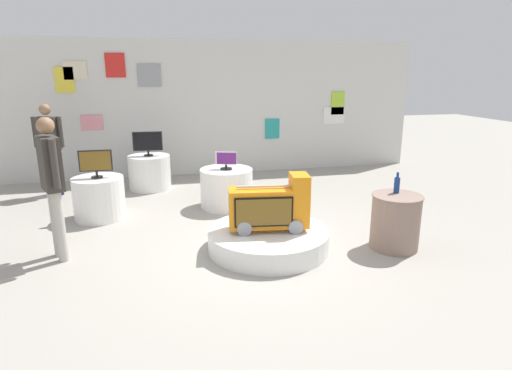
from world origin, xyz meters
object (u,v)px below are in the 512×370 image
Objects in this scene: tv_on_center_rear at (226,160)px; tv_on_right_rear at (148,142)px; display_pedestal_right_rear at (150,172)px; side_table_round at (395,221)px; tv_on_left_rear at (96,162)px; bottle_on_side_table at (397,185)px; shopper_browsing_rear at (52,178)px; main_display_pedestal at (268,239)px; novelty_firetruck_tv at (270,208)px; shopper_browsing_near_truck at (49,143)px; display_pedestal_left_rear at (99,198)px; display_pedestal_center_rear at (227,188)px.

tv_on_right_rear is at bearing 130.47° from tv_on_center_rear.
side_table_round reaches higher than display_pedestal_right_rear.
tv_on_left_rear is 0.68× the size of side_table_round.
tv_on_right_rear reaches higher than tv_on_left_rear.
shopper_browsing_rear is (-4.26, 0.58, 0.20)m from bottle_on_side_table.
shopper_browsing_rear is at bearing -109.17° from tv_on_right_rear.
novelty_firetruck_tv is (0.02, -0.01, 0.44)m from main_display_pedestal.
bottle_on_side_table is (3.18, -3.67, -0.09)m from tv_on_right_rear.
shopper_browsing_near_truck is at bearing 134.14° from novelty_firetruck_tv.
display_pedestal_right_rear is at bearing 64.89° from tv_on_left_rear.
shopper_browsing_rear is (0.68, -3.05, 0.04)m from shopper_browsing_near_truck.
novelty_firetruck_tv is at bearing 168.37° from side_table_round.
novelty_firetruck_tv is at bearing -7.55° from shopper_browsing_rear.
main_display_pedestal is 5.72× the size of bottle_on_side_table.
display_pedestal_right_rear reaches higher than main_display_pedestal.
display_pedestal_left_rear is at bearing -115.24° from tv_on_right_rear.
tv_on_left_rear is at bearing -115.17° from tv_on_right_rear.
display_pedestal_right_rear is 1.12× the size of side_table_round.
bottle_on_side_table is at bearing -8.25° from main_display_pedestal.
tv_on_center_rear is (2.06, 0.12, 0.49)m from display_pedestal_left_rear.
display_pedestal_right_rear is (0.77, 1.63, 0.00)m from display_pedestal_left_rear.
side_table_round is (3.91, -2.14, 0.04)m from display_pedestal_left_rear.
novelty_firetruck_tv is 3.82× the size of bottle_on_side_table.
side_table_round is (3.91, -2.14, -0.54)m from tv_on_left_rear.
tv_on_left_rear reaches higher than tv_on_center_rear.
side_table_round is at bearing -50.22° from display_pedestal_right_rear.
tv_on_right_rear is at bearing 130.52° from display_pedestal_center_rear.
display_pedestal_right_rear is at bearing 130.44° from display_pedestal_center_rear.
shopper_browsing_rear is at bearing -146.13° from display_pedestal_center_rear.
tv_on_right_rear is 0.78× the size of side_table_round.
tv_on_right_rear is 0.32× the size of shopper_browsing_rear.
tv_on_right_rear is at bearing 70.83° from shopper_browsing_rear.
shopper_browsing_near_truck reaches higher than tv_on_left_rear.
shopper_browsing_near_truck is at bearing 143.72° from bottle_on_side_table.
shopper_browsing_rear is (-2.37, -1.58, 0.22)m from tv_on_center_rear.
display_pedestal_right_rear is 4.89m from bottle_on_side_table.
bottle_on_side_table is at bearing 69.42° from side_table_round.
display_pedestal_center_rear is at bearing 131.17° from bottle_on_side_table.
side_table_round is at bearing -50.19° from tv_on_right_rear.
shopper_browsing_rear reaches higher than display_pedestal_left_rear.
shopper_browsing_rear is (-2.61, 0.35, 0.46)m from novelty_firetruck_tv.
tv_on_center_rear is at bearing 97.26° from novelty_firetruck_tv.
bottle_on_side_table is at bearing -27.36° from display_pedestal_left_rear.
shopper_browsing_near_truck reaches higher than bottle_on_side_table.
display_pedestal_right_rear is (-1.52, 3.44, 0.20)m from main_display_pedestal.
shopper_browsing_rear is at bearing -109.14° from display_pedestal_right_rear.
tv_on_center_rear is at bearing 3.27° from display_pedestal_left_rear.
shopper_browsing_near_truck is (-4.94, 3.62, 0.16)m from bottle_on_side_table.
tv_on_center_rear is 2.85m from shopper_browsing_rear.
novelty_firetruck_tv is 1.87× the size of tv_on_right_rear.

